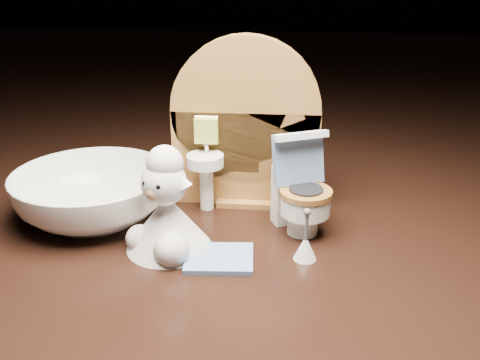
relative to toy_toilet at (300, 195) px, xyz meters
The scene contains 6 objects.
backdrop_panel 0.08m from the toy_toilet, 136.50° to the left, with size 0.13×0.05×0.15m.
toy_toilet is the anchor object (origin of this frame).
bath_mat 0.09m from the toy_toilet, 135.65° to the right, with size 0.05×0.04×0.00m, color #6486B2.
toilet_brush 0.05m from the toy_toilet, 84.66° to the right, with size 0.02×0.02×0.04m.
plush_lamb 0.11m from the toy_toilet, 156.84° to the right, with size 0.07×0.07×0.09m.
ceramic_bowl 0.18m from the toy_toilet, behind, with size 0.13×0.13×0.04m, color white.
Camera 1 is at (0.04, -0.38, 0.21)m, focal length 40.00 mm.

